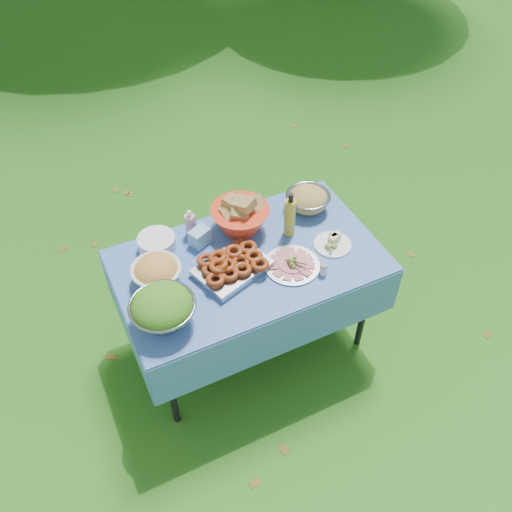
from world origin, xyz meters
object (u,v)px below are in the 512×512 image
(plate_stack, at_px, (157,243))
(oil_bottle, at_px, (290,214))
(pasta_bowl_steel, at_px, (308,199))
(charcuterie_platter, at_px, (292,261))
(picnic_table, at_px, (249,303))
(salad_bowl, at_px, (163,308))
(bread_bowl, at_px, (240,214))

(plate_stack, bearing_deg, oil_bottle, -16.11)
(pasta_bowl_steel, height_order, oil_bottle, oil_bottle)
(pasta_bowl_steel, distance_m, charcuterie_platter, 0.50)
(plate_stack, bearing_deg, picnic_table, -35.38)
(salad_bowl, height_order, pasta_bowl_steel, salad_bowl)
(picnic_table, bearing_deg, oil_bottle, 17.06)
(salad_bowl, relative_size, oil_bottle, 1.12)
(pasta_bowl_steel, bearing_deg, charcuterie_platter, -129.41)
(plate_stack, xyz_separation_m, oil_bottle, (0.73, -0.21, 0.10))
(salad_bowl, xyz_separation_m, pasta_bowl_steel, (1.06, 0.44, -0.04))
(picnic_table, bearing_deg, salad_bowl, -159.81)
(plate_stack, height_order, charcuterie_platter, plate_stack)
(picnic_table, distance_m, salad_bowl, 0.77)
(picnic_table, height_order, plate_stack, plate_stack)
(picnic_table, distance_m, plate_stack, 0.67)
(bread_bowl, distance_m, charcuterie_platter, 0.42)
(picnic_table, relative_size, salad_bowl, 4.50)
(salad_bowl, relative_size, plate_stack, 1.54)
(plate_stack, distance_m, bread_bowl, 0.50)
(plate_stack, distance_m, oil_bottle, 0.76)
(salad_bowl, height_order, plate_stack, salad_bowl)
(plate_stack, height_order, pasta_bowl_steel, pasta_bowl_steel)
(pasta_bowl_steel, bearing_deg, plate_stack, 176.15)
(picnic_table, bearing_deg, charcuterie_platter, -36.63)
(charcuterie_platter, bearing_deg, picnic_table, 143.37)
(salad_bowl, height_order, charcuterie_platter, salad_bowl)
(oil_bottle, bearing_deg, pasta_bowl_steel, 35.52)
(salad_bowl, distance_m, plate_stack, 0.53)
(bread_bowl, relative_size, pasta_bowl_steel, 1.30)
(pasta_bowl_steel, xyz_separation_m, charcuterie_platter, (-0.31, -0.38, -0.03))
(pasta_bowl_steel, bearing_deg, salad_bowl, -157.34)
(salad_bowl, xyz_separation_m, oil_bottle, (0.86, 0.30, 0.04))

